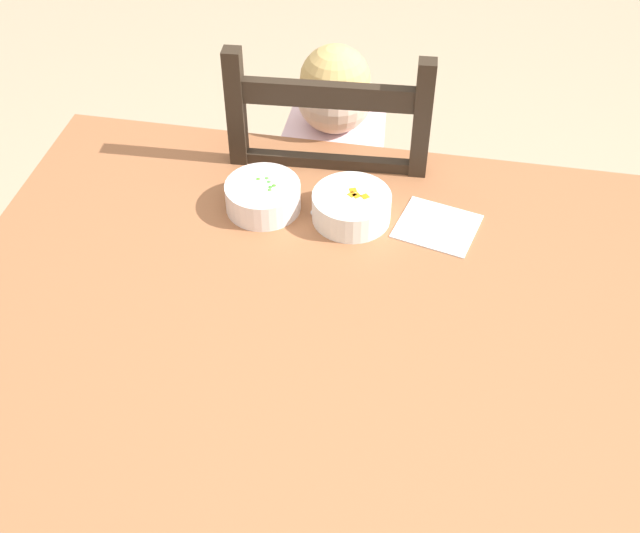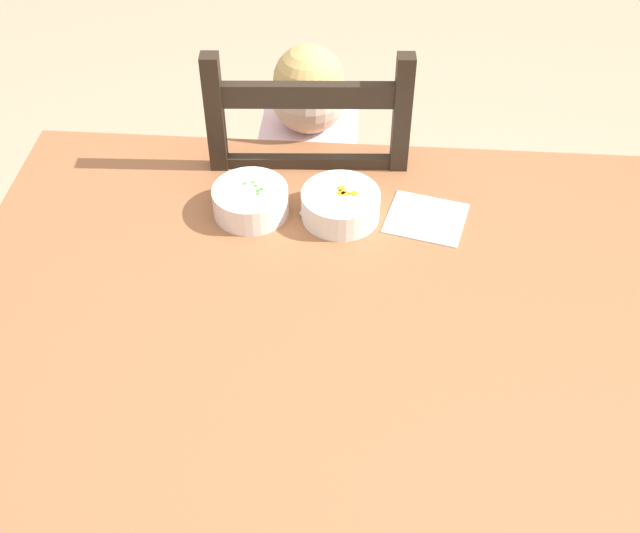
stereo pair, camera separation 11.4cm
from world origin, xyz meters
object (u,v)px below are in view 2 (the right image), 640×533
(dining_chair, at_px, (311,228))
(spoon, at_px, (318,218))
(bowl_of_carrots, at_px, (341,204))
(child_figure, at_px, (309,179))
(bowl_of_peas, at_px, (251,200))
(dining_table, at_px, (351,358))

(dining_chair, bearing_deg, spoon, -82.17)
(dining_chair, height_order, spoon, dining_chair)
(dining_chair, height_order, bowl_of_carrots, dining_chair)
(bowl_of_carrots, bearing_deg, child_figure, 106.97)
(dining_chair, xyz_separation_m, bowl_of_carrots, (0.09, -0.29, 0.32))
(bowl_of_carrots, xyz_separation_m, spoon, (-0.04, -0.02, -0.03))
(child_figure, distance_m, bowl_of_peas, 0.35)
(bowl_of_peas, distance_m, spoon, 0.14)
(bowl_of_peas, relative_size, spoon, 1.14)
(child_figure, xyz_separation_m, spoon, (0.05, -0.31, 0.14))
(spoon, bearing_deg, child_figure, 98.59)
(dining_chair, bearing_deg, dining_table, -77.98)
(dining_chair, distance_m, child_figure, 0.16)
(dining_table, bearing_deg, spoon, 106.67)
(dining_table, distance_m, child_figure, 0.59)
(dining_table, relative_size, bowl_of_carrots, 9.35)
(dining_chair, height_order, bowl_of_peas, dining_chair)
(dining_table, distance_m, bowl_of_carrots, 0.31)
(dining_table, relative_size, child_figure, 1.50)
(child_figure, xyz_separation_m, bowl_of_carrots, (0.09, -0.29, 0.17))
(spoon, bearing_deg, bowl_of_peas, 173.66)
(dining_table, xyz_separation_m, spoon, (-0.08, 0.27, 0.10))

